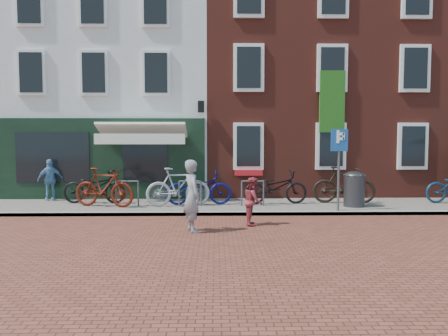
{
  "coord_description": "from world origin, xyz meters",
  "views": [
    {
      "loc": [
        -0.67,
        -11.51,
        2.11
      ],
      "look_at": [
        -0.42,
        0.96,
        1.33
      ],
      "focal_mm": 32.12,
      "sensor_mm": 36.0,
      "label": 1
    }
  ],
  "objects_px": {
    "parking_sign": "(339,155)",
    "bicycle_4": "(275,187)",
    "boy": "(253,201)",
    "bicycle_0": "(94,187)",
    "bicycle_3": "(178,187)",
    "bicycle_1": "(104,187)",
    "litter_bin": "(354,187)",
    "cafe_person": "(50,180)",
    "woman": "(192,196)",
    "bicycle_2": "(199,188)",
    "bicycle_5": "(344,185)"
  },
  "relations": [
    {
      "from": "parking_sign",
      "to": "bicycle_4",
      "type": "height_order",
      "value": "parking_sign"
    },
    {
      "from": "bicycle_4",
      "to": "boy",
      "type": "bearing_deg",
      "value": 154.74
    },
    {
      "from": "bicycle_0",
      "to": "bicycle_3",
      "type": "xyz_separation_m",
      "value": [
        2.86,
        -0.63,
        0.06
      ]
    },
    {
      "from": "bicycle_1",
      "to": "bicycle_0",
      "type": "bearing_deg",
      "value": 51.27
    },
    {
      "from": "litter_bin",
      "to": "cafe_person",
      "type": "distance_m",
      "value": 10.33
    },
    {
      "from": "woman",
      "to": "bicycle_3",
      "type": "height_order",
      "value": "woman"
    },
    {
      "from": "bicycle_1",
      "to": "bicycle_2",
      "type": "xyz_separation_m",
      "value": [
        2.98,
        0.35,
        -0.06
      ]
    },
    {
      "from": "cafe_person",
      "to": "bicycle_5",
      "type": "bearing_deg",
      "value": 141.01
    },
    {
      "from": "bicycle_0",
      "to": "bicycle_1",
      "type": "xyz_separation_m",
      "value": [
        0.53,
        -0.74,
        0.06
      ]
    },
    {
      "from": "litter_bin",
      "to": "bicycle_2",
      "type": "relative_size",
      "value": 0.56
    },
    {
      "from": "boy",
      "to": "bicycle_4",
      "type": "bearing_deg",
      "value": -15.1
    },
    {
      "from": "litter_bin",
      "to": "cafe_person",
      "type": "relative_size",
      "value": 0.82
    },
    {
      "from": "litter_bin",
      "to": "bicycle_1",
      "type": "xyz_separation_m",
      "value": [
        -7.93,
        0.09,
        0.0
      ]
    },
    {
      "from": "bicycle_3",
      "to": "bicycle_0",
      "type": "bearing_deg",
      "value": 65.88
    },
    {
      "from": "woman",
      "to": "bicycle_1",
      "type": "relative_size",
      "value": 0.84
    },
    {
      "from": "parking_sign",
      "to": "boy",
      "type": "relative_size",
      "value": 1.95
    },
    {
      "from": "bicycle_3",
      "to": "bicycle_4",
      "type": "xyz_separation_m",
      "value": [
        3.17,
        0.34,
        -0.06
      ]
    },
    {
      "from": "bicycle_2",
      "to": "bicycle_3",
      "type": "xyz_separation_m",
      "value": [
        -0.65,
        -0.24,
        0.06
      ]
    },
    {
      "from": "bicycle_0",
      "to": "woman",
      "type": "bearing_deg",
      "value": -135.14
    },
    {
      "from": "litter_bin",
      "to": "bicycle_5",
      "type": "relative_size",
      "value": 0.58
    },
    {
      "from": "woman",
      "to": "bicycle_3",
      "type": "bearing_deg",
      "value": -9.96
    },
    {
      "from": "woman",
      "to": "bicycle_5",
      "type": "xyz_separation_m",
      "value": [
        4.84,
        3.77,
        -0.14
      ]
    },
    {
      "from": "boy",
      "to": "cafe_person",
      "type": "height_order",
      "value": "cafe_person"
    },
    {
      "from": "bicycle_0",
      "to": "bicycle_5",
      "type": "distance_m",
      "value": 8.35
    },
    {
      "from": "woman",
      "to": "bicycle_4",
      "type": "bearing_deg",
      "value": -55.82
    },
    {
      "from": "litter_bin",
      "to": "bicycle_5",
      "type": "height_order",
      "value": "bicycle_5"
    },
    {
      "from": "boy",
      "to": "bicycle_4",
      "type": "distance_m",
      "value": 3.04
    },
    {
      "from": "bicycle_5",
      "to": "parking_sign",
      "type": "bearing_deg",
      "value": 164.29
    },
    {
      "from": "litter_bin",
      "to": "bicycle_0",
      "type": "xyz_separation_m",
      "value": [
        -8.46,
        0.82,
        -0.06
      ]
    },
    {
      "from": "boy",
      "to": "bicycle_0",
      "type": "xyz_separation_m",
      "value": [
        -5.02,
        3.15,
        0.03
      ]
    },
    {
      "from": "boy",
      "to": "bicycle_1",
      "type": "bearing_deg",
      "value": 66.02
    },
    {
      "from": "boy",
      "to": "bicycle_3",
      "type": "relative_size",
      "value": 0.61
    },
    {
      "from": "litter_bin",
      "to": "bicycle_0",
      "type": "height_order",
      "value": "litter_bin"
    },
    {
      "from": "woman",
      "to": "boy",
      "type": "distance_m",
      "value": 1.72
    },
    {
      "from": "litter_bin",
      "to": "cafe_person",
      "type": "xyz_separation_m",
      "value": [
        -10.21,
        1.55,
        0.11
      ]
    },
    {
      "from": "bicycle_5",
      "to": "bicycle_4",
      "type": "bearing_deg",
      "value": 101.03
    },
    {
      "from": "parking_sign",
      "to": "bicycle_0",
      "type": "bearing_deg",
      "value": 168.06
    },
    {
      "from": "litter_bin",
      "to": "woman",
      "type": "xyz_separation_m",
      "value": [
        -4.96,
        -3.09,
        0.14
      ]
    },
    {
      "from": "cafe_person",
      "to": "bicycle_2",
      "type": "bearing_deg",
      "value": 134.05
    },
    {
      "from": "litter_bin",
      "to": "parking_sign",
      "type": "xyz_separation_m",
      "value": [
        -0.76,
        -0.81,
        1.05
      ]
    },
    {
      "from": "bicycle_0",
      "to": "bicycle_1",
      "type": "height_order",
      "value": "bicycle_1"
    },
    {
      "from": "woman",
      "to": "bicycle_2",
      "type": "distance_m",
      "value": 3.54
    },
    {
      "from": "parking_sign",
      "to": "bicycle_3",
      "type": "distance_m",
      "value": 5.06
    },
    {
      "from": "bicycle_3",
      "to": "woman",
      "type": "bearing_deg",
      "value": 179.27
    },
    {
      "from": "boy",
      "to": "parking_sign",
      "type": "bearing_deg",
      "value": -56.21
    },
    {
      "from": "woman",
      "to": "cafe_person",
      "type": "xyz_separation_m",
      "value": [
        -5.26,
        4.65,
        -0.03
      ]
    },
    {
      "from": "boy",
      "to": "bicycle_0",
      "type": "distance_m",
      "value": 5.93
    },
    {
      "from": "litter_bin",
      "to": "bicycle_3",
      "type": "distance_m",
      "value": 5.6
    },
    {
      "from": "parking_sign",
      "to": "bicycle_5",
      "type": "relative_size",
      "value": 1.18
    },
    {
      "from": "boy",
      "to": "bicycle_5",
      "type": "xyz_separation_m",
      "value": [
        3.32,
        3.0,
        0.1
      ]
    }
  ]
}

